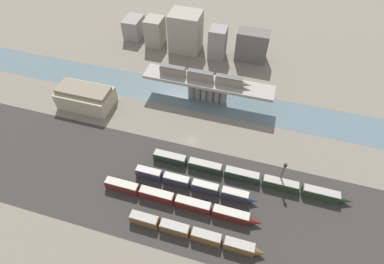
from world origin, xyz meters
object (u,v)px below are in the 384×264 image
Objects in this scene: train_yard_far at (194,185)px; warehouse_building at (86,97)px; train_yard_outer at (246,176)px; signal_tower at (282,174)px; train_yard_near at (194,233)px; train_yard_mid at (179,201)px; train_on_bridge at (203,76)px.

train_yard_far is 1.89× the size of warehouse_building.
signal_tower is at bearing 8.19° from train_yard_outer.
train_yard_near is 12.46m from train_yard_mid.
train_on_bridge is 3.46× the size of signal_tower.
train_yard_near is 0.61× the size of train_yard_outer.
train_yard_outer is (20.46, 16.37, -0.07)m from train_yard_mid.
train_yard_mid is 37.16m from signal_tower.
signal_tower is (87.13, -17.87, 1.55)m from warehouse_building.
train_on_bridge is at bearing 125.08° from train_yard_outer.
warehouse_building is at bearing 146.79° from train_yard_mid.
train_yard_mid is at bearing -112.40° from train_yard_far.
warehouse_building is (-54.91, 35.94, 2.50)m from train_yard_mid.
train_yard_near is 1.87× the size of warehouse_building.
warehouse_building is (-63.01, 45.40, 2.54)m from train_yard_near.
train_yard_far is (3.10, 7.51, 0.13)m from train_yard_mid.
train_on_bridge is 0.92× the size of train_yard_near.
warehouse_building is 2.02× the size of signal_tower.
train_on_bridge is 52.82m from warehouse_building.
train_yard_near is at bearing -49.40° from train_yard_mid.
train_yard_near is 0.99× the size of train_yard_far.
train_on_bridge is 0.56× the size of train_yard_outer.
train_yard_near is (14.16, -63.58, -11.06)m from train_on_bridge.
train_yard_outer is at bearing -171.81° from signal_tower.
train_yard_mid is 8.12m from train_yard_far.
train_on_bridge is 66.07m from train_yard_near.
signal_tower is (24.11, 27.53, 4.09)m from train_yard_near.
train_yard_outer is 12.57m from signal_tower.
warehouse_building is at bearing -159.59° from train_on_bridge.
train_yard_far is at bearing 67.60° from train_yard_mid.
train_yard_outer is 77.91m from warehouse_building.
train_on_bridge is 53.04m from signal_tower.
train_on_bridge is 47.44m from train_yard_outer.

